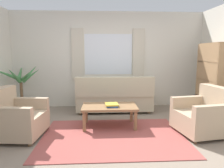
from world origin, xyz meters
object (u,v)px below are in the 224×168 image
Objects in this scene: coffee_table at (109,108)px; bookshelf at (211,84)px; armchair_left at (16,118)px; couch at (114,97)px; book_stack_on_table at (112,105)px; potted_plant at (21,89)px; armchair_right at (204,115)px.

coffee_table is 0.64× the size of bookshelf.
armchair_left is at bearing -165.73° from coffee_table.
couch is 2.42m from armchair_left.
couch is at bearing 83.82° from book_stack_on_table.
bookshelf is (2.39, 0.57, 0.40)m from coffee_table.
book_stack_on_table is at bearing -29.27° from potted_plant.
armchair_right is at bearing 147.48° from bookshelf.
bookshelf is (4.07, 1.00, 0.43)m from armchair_left.
bookshelf is (4.57, -0.63, 0.19)m from potted_plant.
couch reaches higher than armchair_right.
book_stack_on_table is at bearing 83.82° from couch.
armchair_left is 1.74m from coffee_table.
armchair_right is 1.73m from book_stack_on_table.
couch is 1.97× the size of armchair_right.
potted_plant is 4.62m from bookshelf.
armchair_right is at bearing 134.44° from couch.
potted_plant is (-2.18, 1.20, 0.21)m from coffee_table.
coffee_table is 0.91× the size of potted_plant.
book_stack_on_table is 2.44m from bookshelf.
armchair_left is at bearing -167.58° from book_stack_on_table.
couch is 1.57× the size of potted_plant.
couch is at bearing -44.43° from armchair_left.
armchair_left is 4.22m from bookshelf.
armchair_right is at bearing -15.17° from coffee_table.
couch is 6.39× the size of book_stack_on_table.
armchair_right reaches higher than book_stack_on_table.
couch is 2.32m from bookshelf.
couch reaches higher than coffee_table.
bookshelf reaches higher than couch.
book_stack_on_table is 0.17× the size of bookshelf.
book_stack_on_table is (0.05, -0.05, 0.09)m from coffee_table.
armchair_left is 0.84× the size of coffee_table.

